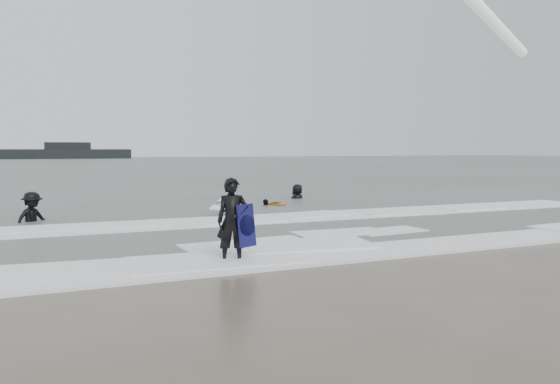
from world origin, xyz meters
name	(u,v)px	position (x,y,z in m)	size (l,w,h in m)	color
ground	(357,249)	(0.00, 0.00, 0.00)	(320.00, 320.00, 0.00)	brown
sea	(96,165)	(0.00, 80.00, 0.06)	(320.00, 320.00, 0.00)	#47544C
surfer_centre	(233,263)	(-3.47, -0.41, 0.00)	(0.71, 0.46, 1.94)	black
surfer_wading	(230,217)	(-0.96, 7.55, 0.00)	(0.72, 0.56, 1.47)	black
surfer_breaker	(32,223)	(-7.77, 8.58, 0.00)	(1.25, 0.72, 1.94)	black
surfer_right_near	(266,207)	(1.67, 10.49, 0.00)	(0.87, 0.36, 1.49)	black
surfer_right_far	(297,199)	(4.42, 13.07, 0.00)	(0.94, 0.61, 1.93)	black
surf_foam	(296,228)	(0.00, 3.70, 0.04)	(30.03, 9.06, 0.09)	white
bodyboards	(250,208)	(-0.76, 5.85, 0.50)	(6.02, 11.82, 1.25)	#0E0F45
vessel_horizon	(68,153)	(-2.09, 141.02, 1.59)	(31.56, 5.64, 4.28)	black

